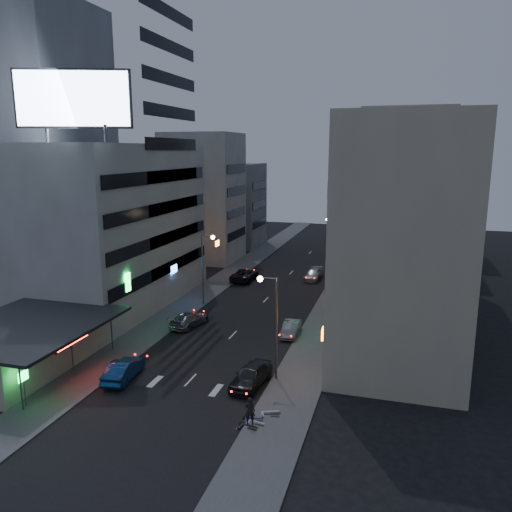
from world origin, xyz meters
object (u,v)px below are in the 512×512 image
at_px(parked_car_right_near, 251,375).
at_px(parked_car_right_mid, 291,329).
at_px(road_car_blue, 124,370).
at_px(scooter_black_b, 280,407).
at_px(scooter_silver_a, 266,416).
at_px(parked_car_right_far, 313,275).
at_px(scooter_blue, 263,410).
at_px(scooter_silver_b, 279,403).
at_px(scooter_black_a, 259,419).
at_px(person, 250,411).
at_px(road_car_silver, 189,319).
at_px(parked_car_left, 244,275).

relative_size(parked_car_right_near, parked_car_right_mid, 1.18).
bearing_deg(road_car_blue, scooter_black_b, 165.44).
bearing_deg(scooter_silver_a, parked_car_right_far, 15.92).
xyz_separation_m(parked_car_right_far, scooter_blue, (3.18, -36.91, -0.05)).
distance_m(scooter_silver_a, scooter_silver_b, 1.90).
bearing_deg(scooter_black_a, road_car_blue, 81.96).
bearing_deg(scooter_black_a, scooter_black_b, -13.42).
xyz_separation_m(person, scooter_silver_b, (1.41, 2.18, -0.36)).
bearing_deg(scooter_silver_b, scooter_black_b, 172.58).
distance_m(parked_car_right_mid, road_car_silver, 10.36).
height_order(parked_car_right_near, scooter_silver_a, parked_car_right_near).
bearing_deg(road_car_blue, person, 156.07).
bearing_deg(parked_car_right_near, parked_car_right_far, 99.22).
bearing_deg(scooter_silver_b, parked_car_left, -1.50).
height_order(parked_car_left, scooter_silver_a, parked_car_left).
bearing_deg(road_car_silver, person, 138.06).
xyz_separation_m(parked_car_left, scooter_black_a, (12.17, -35.02, -0.13)).
bearing_deg(scooter_black_b, parked_car_right_mid, -3.28).
xyz_separation_m(road_car_blue, person, (11.30, -3.59, 0.26)).
relative_size(parked_car_right_mid, scooter_black_a, 2.29).
distance_m(parked_car_right_near, person, 5.56).
bearing_deg(scooter_silver_a, scooter_silver_b, -1.91).
distance_m(person, scooter_silver_a, 1.12).
bearing_deg(scooter_black_b, parked_car_right_far, -6.47).
relative_size(parked_car_left, road_car_blue, 1.22).
bearing_deg(parked_car_right_far, scooter_black_b, -80.78).
distance_m(road_car_silver, scooter_blue, 19.20).
xyz_separation_m(parked_car_left, road_car_blue, (0.17, -31.20, -0.02)).
distance_m(scooter_black_b, scooter_silver_b, 0.47).
xyz_separation_m(parked_car_right_mid, parked_car_left, (-10.52, 18.42, 0.12)).
height_order(parked_car_left, parked_car_right_far, parked_car_left).
relative_size(parked_car_left, scooter_black_b, 3.38).
bearing_deg(scooter_black_a, scooter_silver_b, -6.71).
bearing_deg(road_car_blue, scooter_silver_a, 158.84).
distance_m(parked_car_right_far, scooter_silver_b, 35.88).
bearing_deg(scooter_black_b, scooter_black_a, 144.05).
xyz_separation_m(parked_car_left, scooter_blue, (12.11, -33.85, -0.15)).
relative_size(parked_car_right_near, person, 2.63).
relative_size(scooter_blue, scooter_black_b, 1.01).
bearing_deg(road_car_blue, parked_car_right_mid, -135.32).
relative_size(parked_car_right_mid, parked_car_left, 0.71).
relative_size(parked_car_left, scooter_silver_b, 3.11).
xyz_separation_m(scooter_black_a, scooter_silver_b, (0.71, 2.42, 0.02)).
bearing_deg(parked_car_right_mid, scooter_black_a, -86.97).
bearing_deg(scooter_silver_a, road_car_silver, 48.71).
bearing_deg(parked_car_right_far, scooter_silver_a, -81.83).
distance_m(parked_car_right_near, scooter_black_a, 6.01).
bearing_deg(scooter_black_a, parked_car_left, 28.80).
bearing_deg(person, parked_car_right_far, -93.25).
height_order(person, scooter_black_a, person).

